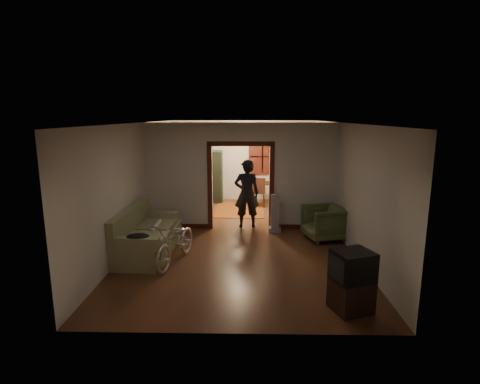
{
  "coord_description": "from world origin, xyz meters",
  "views": [
    {
      "loc": [
        0.17,
        -8.94,
        2.98
      ],
      "look_at": [
        0.0,
        -0.3,
        1.2
      ],
      "focal_mm": 28.0,
      "sensor_mm": 36.0,
      "label": 1
    }
  ],
  "objects_px": {
    "sofa": "(148,232)",
    "desk": "(270,193)",
    "person": "(247,194)",
    "locker": "(210,177)",
    "bicycle": "(176,242)",
    "armchair": "(324,223)"
  },
  "relations": [
    {
      "from": "sofa",
      "to": "armchair",
      "type": "bearing_deg",
      "value": 17.9
    },
    {
      "from": "bicycle",
      "to": "desk",
      "type": "xyz_separation_m",
      "value": [
        2.21,
        5.21,
        -0.08
      ]
    },
    {
      "from": "bicycle",
      "to": "desk",
      "type": "distance_m",
      "value": 5.66
    },
    {
      "from": "sofa",
      "to": "desk",
      "type": "distance_m",
      "value": 5.53
    },
    {
      "from": "armchair",
      "to": "locker",
      "type": "xyz_separation_m",
      "value": [
        -3.18,
        3.94,
        0.48
      ]
    },
    {
      "from": "bicycle",
      "to": "sofa",
      "type": "bearing_deg",
      "value": 157.57
    },
    {
      "from": "bicycle",
      "to": "armchair",
      "type": "relative_size",
      "value": 1.87
    },
    {
      "from": "sofa",
      "to": "locker",
      "type": "xyz_separation_m",
      "value": [
        0.85,
        4.98,
        0.4
      ]
    },
    {
      "from": "bicycle",
      "to": "desk",
      "type": "bearing_deg",
      "value": 80.4
    },
    {
      "from": "armchair",
      "to": "locker",
      "type": "distance_m",
      "value": 5.08
    },
    {
      "from": "sofa",
      "to": "desk",
      "type": "xyz_separation_m",
      "value": [
        2.92,
        4.7,
        -0.13
      ]
    },
    {
      "from": "bicycle",
      "to": "armchair",
      "type": "bearing_deg",
      "value": 38.46
    },
    {
      "from": "person",
      "to": "desk",
      "type": "relative_size",
      "value": 1.84
    },
    {
      "from": "person",
      "to": "desk",
      "type": "distance_m",
      "value": 2.82
    },
    {
      "from": "person",
      "to": "desk",
      "type": "height_order",
      "value": "person"
    },
    {
      "from": "sofa",
      "to": "desk",
      "type": "bearing_deg",
      "value": 61.54
    },
    {
      "from": "sofa",
      "to": "armchair",
      "type": "distance_m",
      "value": 4.16
    },
    {
      "from": "locker",
      "to": "desk",
      "type": "distance_m",
      "value": 2.15
    },
    {
      "from": "sofa",
      "to": "bicycle",
      "type": "relative_size",
      "value": 1.27
    },
    {
      "from": "sofa",
      "to": "person",
      "type": "xyz_separation_m",
      "value": [
        2.14,
        2.04,
        0.42
      ]
    },
    {
      "from": "sofa",
      "to": "locker",
      "type": "distance_m",
      "value": 5.07
    },
    {
      "from": "bicycle",
      "to": "person",
      "type": "height_order",
      "value": "person"
    }
  ]
}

